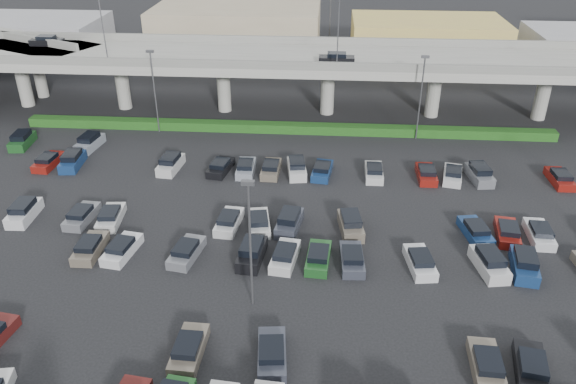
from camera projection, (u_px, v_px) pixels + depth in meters
The scene contains 6 objects.
ground at pixel (264, 243), 48.78m from camera, with size 280.00×280.00×0.00m, color black.
overpass at pixel (289, 62), 73.39m from camera, with size 150.00×13.00×15.80m.
hedge at pixel (286, 128), 70.36m from camera, with size 66.00×1.60×1.10m, color #153810.
parked_cars at pixel (268, 265), 44.97m from camera, with size 63.18×41.64×1.67m.
light_poles at pixel (217, 167), 47.79m from camera, with size 66.90×48.38×10.30m.
distant_buildings at pixel (371, 35), 100.20m from camera, with size 138.00×24.00×9.00m.
Camera 1 is at (5.02, -40.34, 27.40)m, focal length 35.00 mm.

